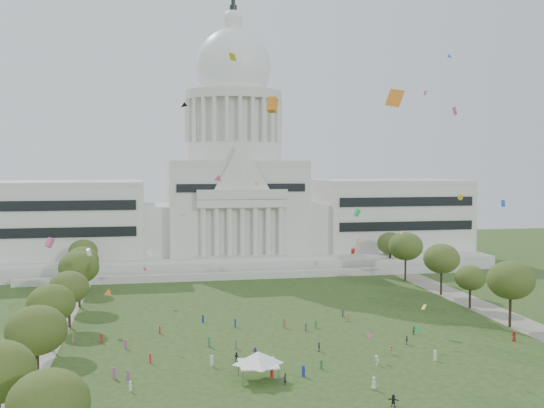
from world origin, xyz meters
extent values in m
plane|color=#2A421A|center=(0.00, 0.00, 0.00)|extent=(400.00, 400.00, 0.00)
cube|color=beige|center=(0.00, 115.00, 2.00)|extent=(160.00, 60.00, 4.00)
cube|color=beige|center=(0.00, 82.00, 1.00)|extent=(130.00, 3.00, 2.00)
cube|color=beige|center=(0.00, 90.00, 2.50)|extent=(140.00, 3.00, 5.00)
cube|color=beige|center=(-55.00, 114.00, 15.00)|extent=(50.00, 34.00, 22.00)
cube|color=beige|center=(55.00, 114.00, 15.00)|extent=(50.00, 34.00, 22.00)
cube|color=beige|center=(-27.00, 112.00, 12.00)|extent=(12.00, 26.00, 16.00)
cube|color=beige|center=(27.00, 112.00, 12.00)|extent=(12.00, 26.00, 16.00)
cube|color=beige|center=(0.00, 114.00, 18.00)|extent=(44.00, 38.00, 28.00)
cube|color=beige|center=(0.00, 94.00, 21.20)|extent=(28.00, 3.00, 2.40)
cube|color=black|center=(-55.00, 96.80, 17.00)|extent=(46.00, 0.40, 11.00)
cube|color=black|center=(55.00, 96.80, 17.00)|extent=(46.00, 0.40, 11.00)
cylinder|color=beige|center=(0.00, 114.00, 37.40)|extent=(32.00, 32.00, 6.00)
cylinder|color=beige|center=(0.00, 114.00, 47.40)|extent=(28.00, 28.00, 14.00)
cylinder|color=beige|center=(0.00, 114.00, 55.90)|extent=(32.40, 32.40, 3.00)
cylinder|color=beige|center=(0.00, 114.00, 61.40)|extent=(22.00, 22.00, 8.00)
ellipsoid|color=silver|center=(0.00, 114.00, 65.40)|extent=(25.00, 25.00, 26.20)
cylinder|color=beige|center=(0.00, 114.00, 78.90)|extent=(6.00, 6.00, 5.00)
ellipsoid|color=silver|center=(0.00, 114.00, 81.90)|extent=(6.40, 6.40, 5.12)
cylinder|color=black|center=(0.00, 114.00, 84.90)|extent=(2.40, 2.40, 2.00)
cube|color=gray|center=(-48.00, 30.00, 0.02)|extent=(8.00, 160.00, 0.04)
cube|color=gray|center=(48.00, 30.00, 0.02)|extent=(8.00, 160.00, 0.04)
cylinder|color=black|center=(-44.07, -2.96, 2.88)|extent=(0.56, 0.56, 5.75)
ellipsoid|color=#324615|center=(-44.07, -2.96, 8.97)|extent=(8.86, 8.86, 7.25)
cylinder|color=black|center=(-45.04, 17.30, 2.73)|extent=(0.56, 0.56, 5.47)
ellipsoid|color=#334714|center=(-45.04, 17.30, 8.53)|extent=(8.42, 8.42, 6.89)
cylinder|color=black|center=(44.17, 17.44, 3.10)|extent=(0.56, 0.56, 6.20)
ellipsoid|color=#354618|center=(44.17, 17.44, 9.68)|extent=(9.55, 9.55, 7.82)
cylinder|color=black|center=(-44.09, 33.92, 2.64)|extent=(0.56, 0.56, 5.27)
ellipsoid|color=#3C4A1C|center=(-44.09, 33.92, 8.23)|extent=(8.12, 8.12, 6.65)
cylinder|color=black|center=(44.40, 34.48, 2.28)|extent=(0.56, 0.56, 4.56)
ellipsoid|color=#314917|center=(44.40, 34.48, 7.11)|extent=(7.01, 7.01, 5.74)
cylinder|color=black|center=(-44.08, 52.42, 3.02)|extent=(0.56, 0.56, 6.03)
ellipsoid|color=#304915|center=(-44.08, 52.42, 9.41)|extent=(9.29, 9.29, 7.60)
cylinder|color=black|center=(44.76, 50.04, 2.98)|extent=(0.56, 0.56, 5.97)
ellipsoid|color=#3E4D1D|center=(44.76, 50.04, 9.31)|extent=(9.19, 9.19, 7.52)
cylinder|color=black|center=(-45.22, 71.01, 2.70)|extent=(0.56, 0.56, 5.41)
ellipsoid|color=#3A4A1B|center=(-45.22, 71.01, 8.44)|extent=(8.33, 8.33, 6.81)
cylinder|color=black|center=(43.49, 70.19, 3.19)|extent=(0.56, 0.56, 6.37)
ellipsoid|color=#354D1A|center=(43.49, 70.19, 9.94)|extent=(9.82, 9.82, 8.03)
cylinder|color=black|center=(-46.87, 89.14, 2.66)|extent=(0.56, 0.56, 5.32)
ellipsoid|color=#374E1C|center=(-46.87, 89.14, 8.29)|extent=(8.19, 8.19, 6.70)
cylinder|color=black|center=(45.96, 88.13, 2.73)|extent=(0.56, 0.56, 5.47)
ellipsoid|color=#324618|center=(45.96, 88.13, 8.53)|extent=(8.42, 8.42, 6.89)
ellipsoid|color=#334714|center=(-38.00, -32.00, 8.58)|extent=(8.47, 8.47, 6.93)
cylinder|color=#4C4C4C|center=(-14.28, -7.19, 1.21)|extent=(0.12, 0.12, 2.43)
cylinder|color=#4C4C4C|center=(-8.85, -7.19, 1.21)|extent=(0.12, 0.12, 2.43)
cylinder|color=#4C4C4C|center=(-14.28, -1.75, 1.21)|extent=(0.12, 0.12, 2.43)
cylinder|color=#4C4C4C|center=(-8.85, -1.75, 1.21)|extent=(0.12, 0.12, 2.43)
cube|color=white|center=(-11.57, -4.47, 2.52)|extent=(5.96, 5.96, 0.19)
pyramid|color=white|center=(-11.57, -4.47, 3.59)|extent=(8.34, 8.34, 1.94)
imported|color=#B21E1E|center=(39.16, 7.80, 0.92)|extent=(1.00, 1.07, 1.84)
imported|color=#33723F|center=(22.64, 15.63, 0.81)|extent=(0.92, 0.76, 1.63)
imported|color=silver|center=(8.84, -1.07, 0.84)|extent=(0.95, 1.22, 1.69)
imported|color=#4C4C51|center=(1.47, 8.14, 0.86)|extent=(0.69, 1.07, 1.71)
imported|color=#994C8C|center=(-10.13, 7.10, 0.87)|extent=(1.70, 1.43, 1.74)
imported|color=silver|center=(4.48, -11.77, 0.96)|extent=(0.97, 1.12, 1.93)
imported|color=#26262B|center=(-7.95, -7.34, 0.87)|extent=(0.78, 0.76, 1.74)
imported|color=#26262B|center=(-13.67, 5.21, 0.80)|extent=(0.91, 0.76, 1.60)
imported|color=olive|center=(13.47, 4.08, 0.81)|extent=(1.00, 1.18, 1.63)
imported|color=#4C4C51|center=(18.47, 9.31, 0.85)|extent=(0.82, 1.12, 1.70)
imported|color=#26262B|center=(4.80, -18.68, 0.86)|extent=(1.68, 1.36, 1.71)
cube|color=#994C8C|center=(-33.31, 0.14, 0.88)|extent=(0.53, 0.54, 1.76)
cube|color=#33723F|center=(-0.60, -1.24, 0.72)|extent=(0.40, 0.45, 1.45)
cube|color=#4C4C51|center=(13.20, 31.74, 0.93)|extent=(0.58, 0.49, 1.86)
cube|color=#B21E1E|center=(-27.89, 7.07, 0.79)|extent=(0.32, 0.45, 1.58)
cube|color=#B21E1E|center=(-26.09, 25.47, 0.80)|extent=(0.32, 0.46, 1.59)
cube|color=silver|center=(-30.76, -5.77, 0.74)|extent=(0.41, 0.46, 1.48)
cube|color=navy|center=(-17.07, 32.77, 0.77)|extent=(0.45, 0.48, 1.55)
cube|color=olive|center=(-42.00, 22.07, 0.78)|extent=(0.38, 0.47, 1.55)
cube|color=#B21E1E|center=(-9.28, -3.85, 0.95)|extent=(0.41, 0.56, 1.89)
cube|color=#33723F|center=(5.07, 23.99, 0.80)|extent=(0.47, 0.34, 1.60)
cube|color=olive|center=(13.16, 28.30, 0.82)|extent=(0.30, 0.45, 1.64)
cube|color=silver|center=(19.38, -0.57, 0.88)|extent=(0.54, 0.52, 1.76)
cube|color=navy|center=(-10.90, 27.73, 0.85)|extent=(0.42, 0.52, 1.70)
cube|color=silver|center=(-18.01, 3.36, 0.91)|extent=(0.53, 0.56, 1.81)
cube|color=navy|center=(-4.38, -4.35, 0.86)|extent=(0.54, 0.46, 1.73)
cube|color=#4C4C51|center=(-12.77, 12.58, 0.80)|extent=(0.29, 0.44, 1.60)
cube|color=#4C4C51|center=(2.59, 22.30, 0.79)|extent=(0.45, 0.49, 1.58)
cube|color=olive|center=(-1.18, 25.11, 0.93)|extent=(0.54, 0.58, 1.87)
cube|color=#33723F|center=(-17.38, 14.54, 0.97)|extent=(0.42, 0.57, 1.93)
cube|color=#994C8C|center=(-31.23, -1.00, 0.76)|extent=(0.47, 0.40, 1.52)
cube|color=#994C8C|center=(-32.23, 16.31, 0.83)|extent=(0.51, 0.48, 1.65)
cube|color=#B21E1E|center=(-36.84, 21.10, 0.87)|extent=(0.37, 0.51, 1.75)
camera|label=1|loc=(-27.34, -99.06, 33.02)|focal=42.00mm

